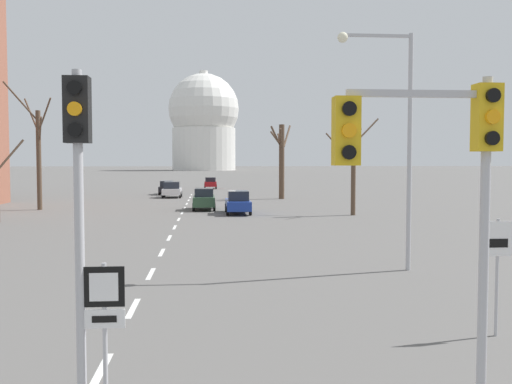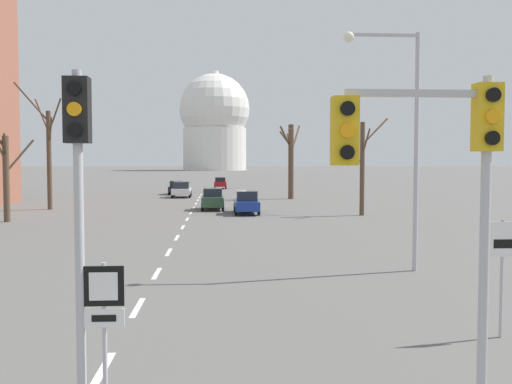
{
  "view_description": "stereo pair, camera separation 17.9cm",
  "coord_description": "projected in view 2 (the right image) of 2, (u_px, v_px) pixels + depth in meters",
  "views": [
    {
      "loc": [
        1.98,
        -3.35,
        3.81
      ],
      "look_at": [
        2.73,
        5.83,
        3.31
      ],
      "focal_mm": 40.0,
      "sensor_mm": 36.0,
      "label": 1
    },
    {
      "loc": [
        2.15,
        -3.36,
        3.81
      ],
      "look_at": [
        2.73,
        5.83,
        3.31
      ],
      "focal_mm": 40.0,
      "sensor_mm": 36.0,
      "label": 2
    }
  ],
  "objects": [
    {
      "name": "lane_stripe_1",
      "position": [
        102.0,
        371.0,
        10.31
      ],
      "size": [
        0.16,
        2.0,
        0.01
      ],
      "primitive_type": "cube",
      "color": "silver",
      "rests_on": "ground_plane"
    },
    {
      "name": "lane_stripe_2",
      "position": [
        138.0,
        307.0,
        14.8
      ],
      "size": [
        0.16,
        2.0,
        0.01
      ],
      "primitive_type": "cube",
      "color": "silver",
      "rests_on": "ground_plane"
    },
    {
      "name": "lane_stripe_3",
      "position": [
        157.0,
        273.0,
        19.28
      ],
      "size": [
        0.16,
        2.0,
        0.01
      ],
      "primitive_type": "cube",
      "color": "silver",
      "rests_on": "ground_plane"
    },
    {
      "name": "lane_stripe_4",
      "position": [
        169.0,
        252.0,
        23.77
      ],
      "size": [
        0.16,
        2.0,
        0.01
      ],
      "primitive_type": "cube",
      "color": "silver",
      "rests_on": "ground_plane"
    },
    {
      "name": "lane_stripe_5",
      "position": [
        177.0,
        238.0,
        28.25
      ],
      "size": [
        0.16,
        2.0,
        0.01
      ],
      "primitive_type": "cube",
      "color": "silver",
      "rests_on": "ground_plane"
    },
    {
      "name": "lane_stripe_6",
      "position": [
        183.0,
        227.0,
        32.73
      ],
      "size": [
        0.16,
        2.0,
        0.01
      ],
      "primitive_type": "cube",
      "color": "silver",
      "rests_on": "ground_plane"
    },
    {
      "name": "lane_stripe_7",
      "position": [
        187.0,
        219.0,
        37.22
      ],
      "size": [
        0.16,
        2.0,
        0.01
      ],
      "primitive_type": "cube",
      "color": "silver",
      "rests_on": "ground_plane"
    },
    {
      "name": "lane_stripe_8",
      "position": [
        191.0,
        213.0,
        41.7
      ],
      "size": [
        0.16,
        2.0,
        0.01
      ],
      "primitive_type": "cube",
      "color": "silver",
      "rests_on": "ground_plane"
    },
    {
      "name": "lane_stripe_9",
      "position": [
        194.0,
        208.0,
        46.19
      ],
      "size": [
        0.16,
        2.0,
        0.01
      ],
      "primitive_type": "cube",
      "color": "silver",
      "rests_on": "ground_plane"
    },
    {
      "name": "lane_stripe_10",
      "position": [
        196.0,
        204.0,
        50.67
      ],
      "size": [
        0.16,
        2.0,
        0.01
      ],
      "primitive_type": "cube",
      "color": "silver",
      "rests_on": "ground_plane"
    },
    {
      "name": "lane_stripe_11",
      "position": [
        198.0,
        200.0,
        55.16
      ],
      "size": [
        0.16,
        2.0,
        0.01
      ],
      "primitive_type": "cube",
      "color": "silver",
      "rests_on": "ground_plane"
    },
    {
      "name": "lane_stripe_12",
      "position": [
        200.0,
        197.0,
        59.64
      ],
      "size": [
        0.16,
        2.0,
        0.01
      ],
      "primitive_type": "cube",
      "color": "silver",
      "rests_on": "ground_plane"
    },
    {
      "name": "lane_stripe_13",
      "position": [
        201.0,
        195.0,
        64.12
      ],
      "size": [
        0.16,
        2.0,
        0.01
      ],
      "primitive_type": "cube",
      "color": "silver",
      "rests_on": "ground_plane"
    },
    {
      "name": "traffic_signal_centre_tall",
      "position": [
        78.0,
        177.0,
        8.35
      ],
      "size": [
        0.36,
        0.34,
        5.13
      ],
      "color": "#B2B2B7",
      "rests_on": "ground_plane"
    },
    {
      "name": "traffic_signal_near_right",
      "position": [
        437.0,
        161.0,
        8.04
      ],
      "size": [
        2.4,
        0.34,
        5.01
      ],
      "color": "#B2B2B7",
      "rests_on": "ground_plane"
    },
    {
      "name": "route_sign_post",
      "position": [
        104.0,
        312.0,
        8.47
      ],
      "size": [
        0.6,
        0.08,
        2.3
      ],
      "color": "#B2B2B7",
      "rests_on": "ground_plane"
    },
    {
      "name": "speed_limit_sign",
      "position": [
        502.0,
        258.0,
        12.21
      ],
      "size": [
        0.6,
        0.08,
        2.56
      ],
      "color": "#B2B2B7",
      "rests_on": "ground_plane"
    },
    {
      "name": "street_lamp_right",
      "position": [
        402.0,
        124.0,
        19.46
      ],
      "size": [
        2.64,
        0.36,
        8.16
      ],
      "color": "#B2B2B7",
      "rests_on": "ground_plane"
    },
    {
      "name": "sedan_near_left",
      "position": [
        213.0,
        199.0,
        44.38
      ],
      "size": [
        1.74,
        4.12,
        1.69
      ],
      "color": "#2D4C33",
      "rests_on": "ground_plane"
    },
    {
      "name": "sedan_near_right",
      "position": [
        182.0,
        190.0,
        59.31
      ],
      "size": [
        1.95,
        3.83,
        1.64
      ],
      "color": "silver",
      "rests_on": "ground_plane"
    },
    {
      "name": "sedan_mid_centre",
      "position": [
        177.0,
        187.0,
        64.82
      ],
      "size": [
        1.68,
        4.24,
        1.55
      ],
      "color": "black",
      "rests_on": "ground_plane"
    },
    {
      "name": "sedan_far_left",
      "position": [
        246.0,
        202.0,
        41.1
      ],
      "size": [
        1.78,
        4.58,
        1.67
      ],
      "color": "navy",
      "rests_on": "ground_plane"
    },
    {
      "name": "sedan_far_right",
      "position": [
        220.0,
        183.0,
        78.14
      ],
      "size": [
        1.7,
        4.16,
        1.56
      ],
      "color": "maroon",
      "rests_on": "ground_plane"
    },
    {
      "name": "bare_tree_left_near",
      "position": [
        5.0,
        172.0,
        35.39
      ],
      "size": [
        2.87,
        2.14,
        6.71
      ],
      "color": "brown",
      "rests_on": "ground_plane"
    },
    {
      "name": "bare_tree_right_near",
      "position": [
        291.0,
        157.0,
        56.92
      ],
      "size": [
        2.76,
        5.25,
        7.58
      ],
      "color": "brown",
      "rests_on": "ground_plane"
    },
    {
      "name": "bare_tree_left_far",
      "position": [
        48.0,
        153.0,
        44.39
      ],
      "size": [
        3.47,
        3.27,
        9.74
      ],
      "color": "brown",
      "rests_on": "ground_plane"
    },
    {
      "name": "bare_tree_right_far",
      "position": [
        362.0,
        165.0,
        39.7
      ],
      "size": [
        3.68,
        3.07,
        6.86
      ],
      "color": "brown",
      "rests_on": "ground_plane"
    },
    {
      "name": "capitol_dome",
      "position": [
        215.0,
        122.0,
        229.98
      ],
      "size": [
        28.26,
        28.26,
        39.92
      ],
      "color": "silver",
      "rests_on": "ground_plane"
    }
  ]
}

